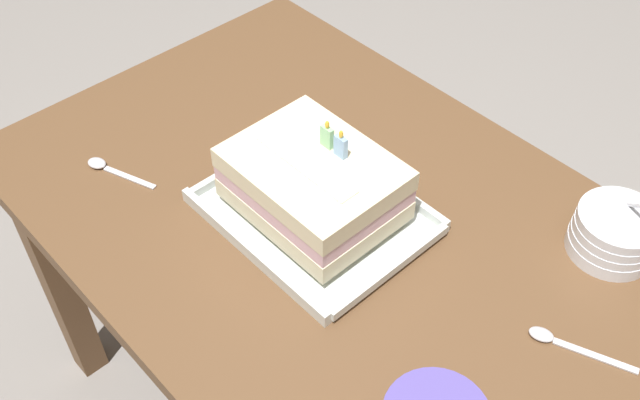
% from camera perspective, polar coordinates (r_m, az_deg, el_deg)
% --- Properties ---
extents(dining_table, '(1.09, 0.76, 0.70)m').
position_cam_1_polar(dining_table, '(1.30, 0.30, -3.74)').
color(dining_table, brown).
rests_on(dining_table, ground_plane).
extents(foil_tray, '(0.34, 0.27, 0.02)m').
position_cam_1_polar(foil_tray, '(1.20, -0.33, -1.10)').
color(foil_tray, silver).
rests_on(foil_tray, dining_table).
extents(birthday_cake, '(0.25, 0.20, 0.15)m').
position_cam_1_polar(birthday_cake, '(1.16, -0.34, 1.15)').
color(birthday_cake, beige).
rests_on(birthday_cake, foil_tray).
extents(bowl_stack, '(0.13, 0.13, 0.12)m').
position_cam_1_polar(bowl_stack, '(1.22, 21.63, -2.36)').
color(bowl_stack, white).
rests_on(bowl_stack, dining_table).
extents(serving_spoon_near_tray, '(0.14, 0.06, 0.01)m').
position_cam_1_polar(serving_spoon_near_tray, '(1.34, -16.19, 2.49)').
color(serving_spoon_near_tray, silver).
rests_on(serving_spoon_near_tray, dining_table).
extents(serving_spoon_by_bowls, '(0.15, 0.07, 0.01)m').
position_cam_1_polar(serving_spoon_by_bowls, '(1.11, 17.58, -10.18)').
color(serving_spoon_by_bowls, silver).
rests_on(serving_spoon_by_bowls, dining_table).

